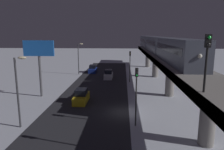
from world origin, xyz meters
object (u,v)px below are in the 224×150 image
rail_signal (207,53)px  sedan_yellow (81,97)px  sedan_blue_2 (93,69)px  traffic_light_mid (130,62)px  sedan_white (108,75)px  subway_train (156,44)px  commercial_billboard (39,54)px  traffic_light_near (136,89)px

rail_signal → sedan_yellow: bearing=-51.3°
sedan_yellow → sedan_blue_2: (1.80, -24.09, 0.00)m
sedan_yellow → traffic_light_mid: 15.79m
rail_signal → sedan_white: bearing=-74.3°
subway_train → sedan_white: (10.82, 2.43, -6.83)m
sedan_yellow → sedan_white: 17.27m
sedan_blue_2 → traffic_light_mid: (-9.30, 10.62, 3.40)m
sedan_blue_2 → commercial_billboard: size_ratio=0.48×
rail_signal → sedan_blue_2: 41.75m
sedan_white → traffic_light_near: bearing=-79.2°
subway_train → commercial_billboard: size_ratio=6.23×
sedan_blue_2 → commercial_billboard: commercial_billboard is taller
sedan_yellow → traffic_light_mid: bearing=-119.1°
sedan_white → sedan_blue_2: size_ratio=1.06×
sedan_blue_2 → sedan_yellow: bearing=94.3°
rail_signal → sedan_yellow: rail_signal is taller
traffic_light_near → commercial_billboard: size_ratio=0.72×
rail_signal → traffic_light_near: size_ratio=0.62×
rail_signal → commercial_billboard: bearing=-42.6°
sedan_yellow → traffic_light_near: traffic_light_near is taller
subway_train → rail_signal: rail_signal is taller
rail_signal → subway_train: bearing=-93.2°
rail_signal → sedan_white: size_ratio=0.89×
subway_train → commercial_billboard: 26.66m
sedan_yellow → traffic_light_near: 11.26m
commercial_billboard → traffic_light_near: bearing=144.7°
subway_train → sedan_yellow: size_ratio=12.81×
rail_signal → sedan_blue_2: size_ratio=0.94×
rail_signal → sedan_white: 33.82m
rail_signal → sedan_white: (8.93, -31.68, -7.78)m
traffic_light_near → commercial_billboard: (14.47, -10.23, 2.63)m
sedan_white → sedan_yellow: bearing=-99.3°
sedan_white → sedan_blue_2: 8.42m
sedan_white → commercial_billboard: size_ratio=0.51×
sedan_white → commercial_billboard: commercial_billboard is taller
sedan_white → traffic_light_mid: size_ratio=0.70×
rail_signal → traffic_light_near: (4.23, -6.95, -4.38)m
commercial_billboard → sedan_yellow: bearing=159.9°
traffic_light_mid → commercial_billboard: (14.47, 10.92, 2.63)m
sedan_yellow → rail_signal: bearing=128.7°
sedan_white → traffic_light_near: size_ratio=0.70×
subway_train → sedan_white: size_ratio=12.32×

